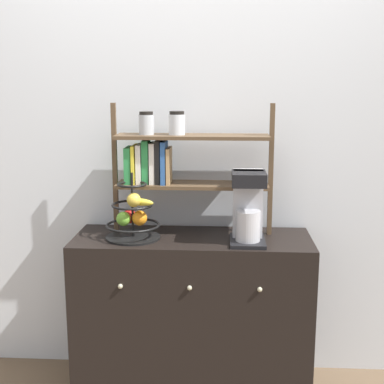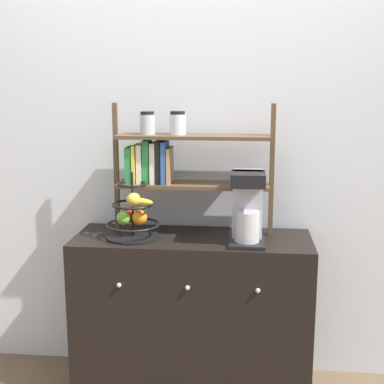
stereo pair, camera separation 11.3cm
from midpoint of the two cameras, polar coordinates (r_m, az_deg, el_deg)
wall_back at (r=2.90m, az=1.69°, el=5.37°), size 7.00×0.05×2.60m
sideboard at (r=2.88m, az=1.19°, el=-12.89°), size 1.21×0.46×0.84m
coffee_maker at (r=2.63m, az=7.17°, el=-1.59°), size 0.17×0.23×0.36m
fruit_stand at (r=2.71m, az=-5.14°, el=-2.60°), size 0.27×0.27×0.34m
shelf_hutch at (r=2.75m, az=-1.03°, el=3.63°), size 0.83×0.20×0.67m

